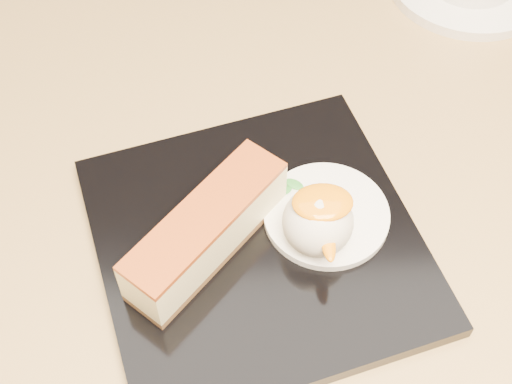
{
  "coord_description": "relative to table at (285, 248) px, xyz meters",
  "views": [
    {
      "loc": [
        -0.05,
        -0.36,
        1.15
      ],
      "look_at": [
        -0.03,
        -0.07,
        0.76
      ],
      "focal_mm": 50.0,
      "sensor_mm": 36.0,
      "label": 1
    }
  ],
  "objects": [
    {
      "name": "mango_sauce",
      "position": [
        0.01,
        -0.1,
        0.21
      ],
      "size": [
        0.04,
        0.03,
        0.01
      ],
      "primitive_type": "ellipsoid",
      "color": "orange",
      "rests_on": "ice_cream_scoop"
    },
    {
      "name": "mint_sprig",
      "position": [
        -0.01,
        -0.05,
        0.17
      ],
      "size": [
        0.03,
        0.02,
        0.0
      ],
      "color": "green",
      "rests_on": "cream_smear"
    },
    {
      "name": "cheesecake",
      "position": [
        -0.07,
        -0.1,
        0.19
      ],
      "size": [
        0.11,
        0.12,
        0.04
      ],
      "rotation": [
        0.0,
        0.0,
        0.83
      ],
      "color": "brown",
      "rests_on": "dessert_plate"
    },
    {
      "name": "dessert_plate",
      "position": [
        -0.03,
        -0.09,
        0.16
      ],
      "size": [
        0.27,
        0.27,
        0.01
      ],
      "primitive_type": "cube",
      "rotation": [
        0.0,
        0.0,
        0.26
      ],
      "color": "black",
      "rests_on": "table"
    },
    {
      "name": "cream_smear",
      "position": [
        0.02,
        -0.08,
        0.17
      ],
      "size": [
        0.09,
        0.09,
        0.01
      ],
      "primitive_type": "cylinder",
      "color": "white",
      "rests_on": "dessert_plate"
    },
    {
      "name": "ice_cream_scoop",
      "position": [
        0.01,
        -0.1,
        0.19
      ],
      "size": [
        0.05,
        0.05,
        0.05
      ],
      "primitive_type": "sphere",
      "color": "white",
      "rests_on": "cream_smear"
    },
    {
      "name": "table",
      "position": [
        0.0,
        0.0,
        0.0
      ],
      "size": [
        0.8,
        0.8,
        0.72
      ],
      "color": "black",
      "rests_on": "ground"
    }
  ]
}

